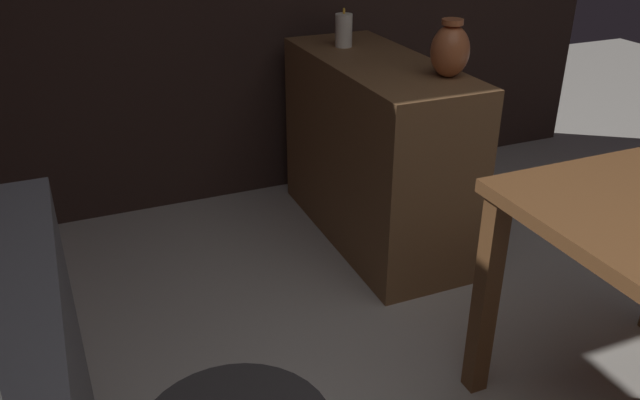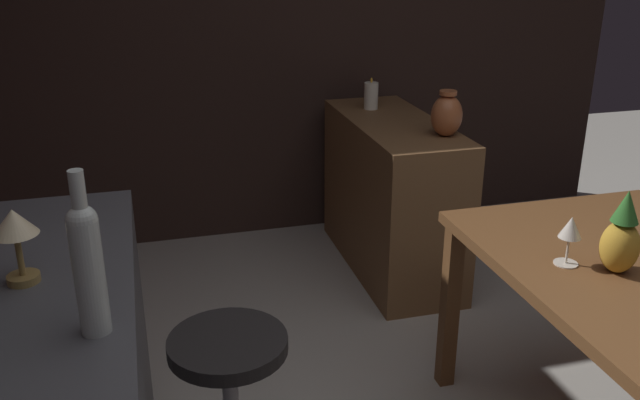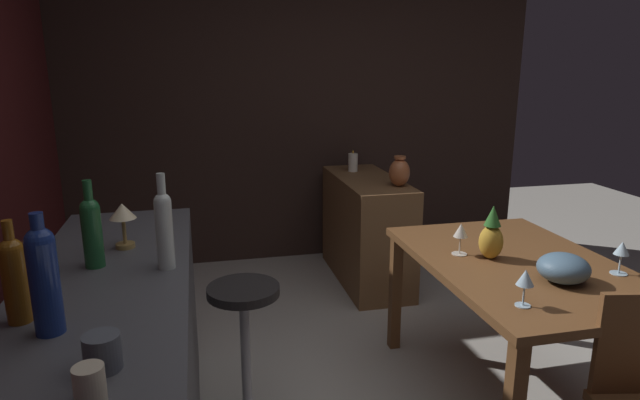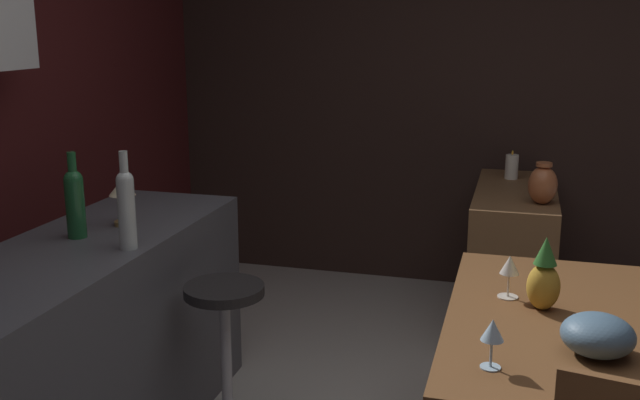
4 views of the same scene
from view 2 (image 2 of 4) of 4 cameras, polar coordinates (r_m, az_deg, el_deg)
name	(u,v)px [view 2 (image 2 of 4)]	position (r m, az deg, el deg)	size (l,w,h in m)	color
wall_side_right	(260,13)	(3.94, -5.08, 15.38)	(0.10, 4.40, 2.60)	#33231E
sideboard_cabinet	(392,196)	(3.63, 6.07, 0.35)	(1.10, 0.44, 0.82)	brown
wine_glass_right	(571,230)	(2.24, 20.27, -2.36)	(0.08, 0.08, 0.16)	silver
pineapple_centerpiece	(621,238)	(2.25, 23.95, -2.91)	(0.12, 0.12, 0.27)	gold
wine_bottle_clear	(88,262)	(1.51, -18.91, -4.95)	(0.07, 0.07, 0.37)	silver
counter_lamp	(15,231)	(1.80, -24.20, -2.37)	(0.11, 0.11, 0.20)	#A58447
pillar_candle_tall	(371,96)	(3.73, 4.31, 8.72)	(0.08, 0.08, 0.17)	white
vase_copper	(447,115)	(3.25, 10.58, 7.03)	(0.15, 0.15, 0.22)	#B26038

